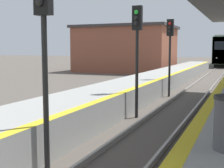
% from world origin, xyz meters
% --- Properties ---
extents(signal_near, '(0.36, 0.31, 4.23)m').
position_xyz_m(signal_near, '(-1.33, 4.00, 2.97)').
color(signal_near, black).
rests_on(signal_near, ground).
extents(signal_mid, '(0.36, 0.31, 4.23)m').
position_xyz_m(signal_mid, '(-1.19, 9.75, 2.97)').
color(signal_mid, black).
rests_on(signal_mid, ground).
extents(signal_far, '(0.36, 0.31, 4.23)m').
position_xyz_m(signal_far, '(-1.20, 15.51, 2.97)').
color(signal_far, black).
rests_on(signal_far, ground).
extents(station_building, '(10.90, 8.28, 5.26)m').
position_xyz_m(station_building, '(-10.14, 32.89, 2.64)').
color(station_building, brown).
rests_on(station_building, ground).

